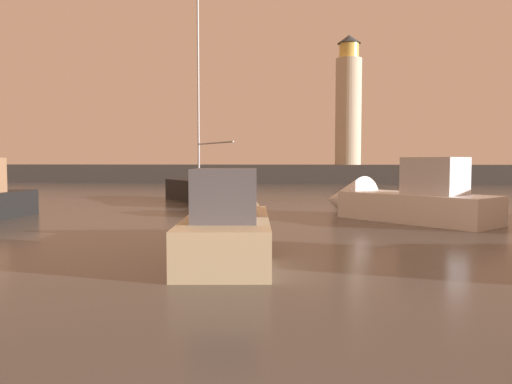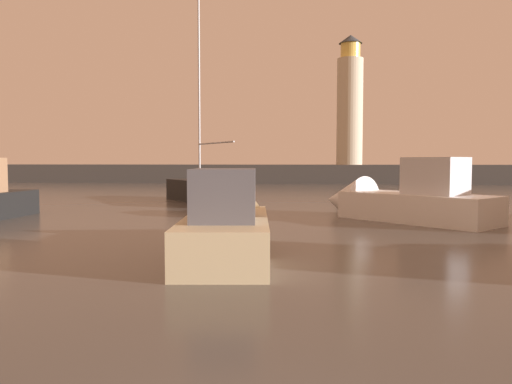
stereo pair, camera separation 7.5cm
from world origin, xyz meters
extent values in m
plane|color=#4C4742|center=(0.00, 26.77, 0.00)|extent=(220.00, 220.00, 0.00)
cube|color=#423F3D|center=(0.00, 53.55, 1.01)|extent=(76.02, 5.08, 2.02)
cylinder|color=beige|center=(3.79, 53.55, 7.76)|extent=(2.81, 2.81, 11.47)
cylinder|color=#F2CC59|center=(3.79, 53.55, 14.29)|extent=(2.10, 2.10, 1.61)
cone|color=#33383D|center=(3.79, 53.55, 15.55)|extent=(2.53, 2.53, 0.92)
cube|color=beige|center=(-1.77, 9.79, 0.51)|extent=(2.70, 5.86, 1.02)
cone|color=beige|center=(-2.18, 13.10, 0.56)|extent=(2.15, 2.04, 1.94)
cube|color=#595960|center=(-1.68, 9.09, 1.61)|extent=(1.69, 2.32, 1.19)
cube|color=white|center=(4.36, 18.02, 0.55)|extent=(6.05, 5.84, 1.11)
cone|color=white|center=(1.70, 20.48, 0.61)|extent=(3.09, 3.10, 2.26)
cube|color=silver|center=(4.91, 17.51, 1.82)|extent=(2.60, 2.58, 1.43)
cube|color=black|center=(-5.99, 25.92, 0.63)|extent=(6.33, 7.67, 1.27)
cylinder|color=#B7B7BC|center=(-6.47, 26.58, 7.17)|extent=(0.12, 0.12, 11.80)
cylinder|color=#B7B7BC|center=(-5.14, 24.77, 3.39)|extent=(2.74, 3.67, 0.09)
camera|label=1|loc=(0.42, -2.40, 2.37)|focal=35.30mm
camera|label=2|loc=(0.50, -2.40, 2.37)|focal=35.30mm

